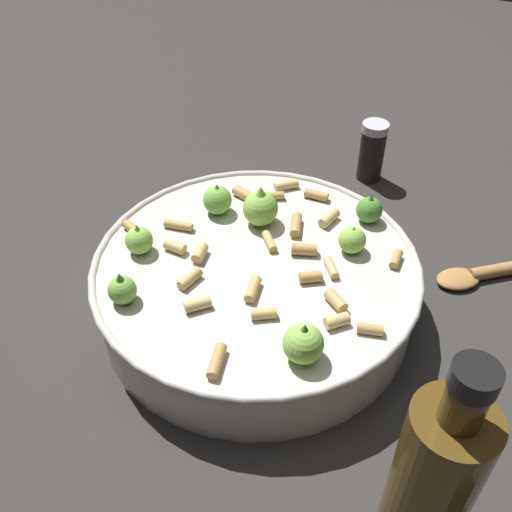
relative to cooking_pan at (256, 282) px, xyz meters
The scene contains 4 objects.
ground_plane 0.04m from the cooking_pan, behind, with size 2.40×2.40×0.00m, color #2D2B28.
cooking_pan is the anchor object (origin of this frame).
pepper_shaker 0.31m from the cooking_pan, ahead, with size 0.04×0.04×0.09m.
olive_oil_bottle 0.28m from the cooking_pan, 126.19° to the right, with size 0.06×0.06×0.21m.
Camera 1 is at (-0.41, -0.20, 0.48)m, focal length 40.74 mm.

